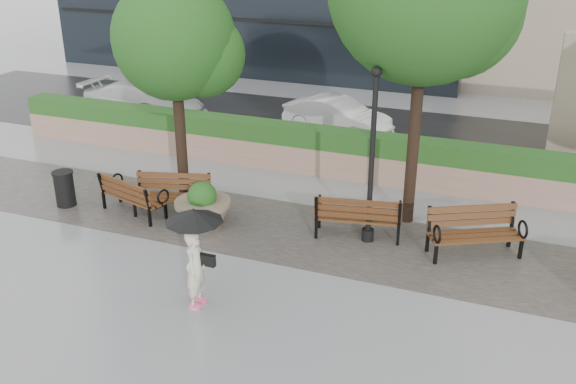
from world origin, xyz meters
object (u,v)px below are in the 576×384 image
(bench_0, at_px, (134,203))
(trash_bin, at_px, (65,190))
(car_left, at_px, (145,102))
(pedestrian, at_px, (195,249))
(bench_1, at_px, (173,203))
(bench_3, at_px, (474,242))
(lamppost, at_px, (371,168))
(car_right, at_px, (337,116))
(planter_left, at_px, (203,209))
(bench_2, at_px, (358,224))

(bench_0, bearing_deg, trash_bin, 21.55)
(car_left, distance_m, pedestrian, 12.78)
(bench_0, xyz_separation_m, bench_1, (0.91, 0.38, 0.01))
(bench_3, distance_m, lamppost, 2.81)
(trash_bin, bearing_deg, car_left, 106.99)
(bench_1, relative_size, pedestrian, 1.00)
(trash_bin, relative_size, car_right, 0.24)
(planter_left, xyz_separation_m, car_right, (0.89, 8.15, 0.18))
(bench_2, bearing_deg, trash_bin, -3.05)
(car_right, bearing_deg, bench_0, 175.42)
(bench_1, height_order, car_right, car_right)
(bench_3, bearing_deg, car_right, 98.63)
(car_left, relative_size, car_right, 1.26)
(car_right, bearing_deg, bench_1, -179.36)
(bench_3, bearing_deg, car_left, 125.48)
(car_right, bearing_deg, car_left, 113.30)
(bench_2, relative_size, planter_left, 1.54)
(bench_1, distance_m, bench_2, 4.75)
(bench_3, xyz_separation_m, pedestrian, (-4.77, -3.97, 0.91))
(bench_0, relative_size, planter_left, 1.44)
(bench_2, height_order, car_left, car_left)
(bench_3, bearing_deg, trash_bin, 158.01)
(bench_0, distance_m, bench_1, 0.98)
(trash_bin, bearing_deg, bench_3, 6.08)
(pedestrian, bearing_deg, bench_3, -54.64)
(planter_left, relative_size, lamppost, 0.33)
(car_left, bearing_deg, planter_left, -137.20)
(bench_0, height_order, bench_2, bench_2)
(planter_left, height_order, car_right, car_right)
(car_left, bearing_deg, lamppost, -120.54)
(bench_3, xyz_separation_m, car_right, (-5.44, 7.30, 0.30))
(planter_left, distance_m, trash_bin, 3.93)
(bench_2, distance_m, lamppost, 1.52)
(lamppost, bearing_deg, planter_left, -170.24)
(pedestrian, bearing_deg, car_right, -1.02)
(bench_2, xyz_separation_m, trash_bin, (-7.60, -1.03, 0.13))
(bench_2, bearing_deg, pedestrian, 50.72)
(bench_0, relative_size, car_left, 0.41)
(bench_1, relative_size, bench_2, 0.96)
(trash_bin, bearing_deg, bench_1, 11.06)
(planter_left, bearing_deg, pedestrian, -63.51)
(bench_1, distance_m, planter_left, 1.11)
(planter_left, relative_size, pedestrian, 0.68)
(bench_1, height_order, lamppost, lamppost)
(bench_1, xyz_separation_m, car_left, (-5.11, 6.74, 0.39))
(car_left, relative_size, pedestrian, 2.38)
(car_left, height_order, pedestrian, pedestrian)
(bench_2, relative_size, car_right, 0.55)
(bench_2, relative_size, pedestrian, 1.04)
(bench_2, distance_m, bench_3, 2.65)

